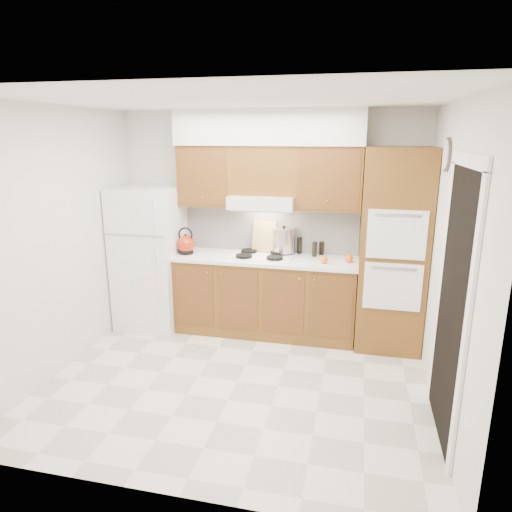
{
  "coord_description": "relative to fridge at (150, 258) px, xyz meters",
  "views": [
    {
      "loc": [
        1.06,
        -3.83,
        2.32
      ],
      "look_at": [
        0.08,
        0.45,
        1.15
      ],
      "focal_mm": 32.0,
      "sensor_mm": 36.0,
      "label": 1
    }
  ],
  "objects": [
    {
      "name": "fridge",
      "position": [
        0.0,
        0.0,
        0.0
      ],
      "size": [
        0.75,
        0.72,
        1.72
      ],
      "primitive_type": "cube",
      "color": "white",
      "rests_on": "floor"
    },
    {
      "name": "upper_cab_over_hood",
      "position": [
        1.38,
        0.19,
        1.06
      ],
      "size": [
        0.75,
        0.33,
        0.55
      ],
      "primitive_type": "cube",
      "color": "brown",
      "rests_on": "range_hood"
    },
    {
      "name": "base_cabinets",
      "position": [
        1.43,
        0.06,
        -0.41
      ],
      "size": [
        2.11,
        0.6,
        0.9
      ],
      "primitive_type": "cube",
      "color": "brown",
      "rests_on": "floor"
    },
    {
      "name": "wall_left",
      "position": [
        -0.4,
        -1.14,
        0.44
      ],
      "size": [
        0.02,
        3.0,
        2.6
      ],
      "primitive_type": "cube",
      "color": "silver",
      "rests_on": "floor"
    },
    {
      "name": "oven_cabinet",
      "position": [
        2.85,
        0.03,
        0.24
      ],
      "size": [
        0.7,
        0.65,
        2.2
      ],
      "primitive_type": "cube",
      "color": "brown",
      "rests_on": "floor"
    },
    {
      "name": "backsplash",
      "position": [
        1.43,
        0.34,
        0.36
      ],
      "size": [
        2.11,
        0.03,
        0.56
      ],
      "primitive_type": "cube",
      "color": "white",
      "rests_on": "countertop"
    },
    {
      "name": "floor",
      "position": [
        1.41,
        -1.14,
        -0.86
      ],
      "size": [
        3.6,
        3.6,
        0.0
      ],
      "primitive_type": "plane",
      "color": "beige",
      "rests_on": "ground"
    },
    {
      "name": "upper_cab_left",
      "position": [
        0.69,
        0.19,
        0.99
      ],
      "size": [
        0.63,
        0.33,
        0.7
      ],
      "primitive_type": "cube",
      "color": "brown",
      "rests_on": "wall_back"
    },
    {
      "name": "countertop",
      "position": [
        1.43,
        0.05,
        0.06
      ],
      "size": [
        2.13,
        0.62,
        0.04
      ],
      "primitive_type": "cube",
      "color": "white",
      "rests_on": "base_cabinets"
    },
    {
      "name": "cooktop",
      "position": [
        1.38,
        0.07,
        0.09
      ],
      "size": [
        0.74,
        0.5,
        0.01
      ],
      "primitive_type": "cube",
      "color": "white",
      "rests_on": "countertop"
    },
    {
      "name": "cutting_board",
      "position": [
        1.37,
        0.26,
        0.28
      ],
      "size": [
        0.29,
        0.13,
        0.38
      ],
      "primitive_type": "cube",
      "rotation": [
        -0.21,
        0.0,
        -0.12
      ],
      "color": "tan",
      "rests_on": "countertop"
    },
    {
      "name": "wall_right",
      "position": [
        3.21,
        -1.14,
        0.44
      ],
      "size": [
        0.02,
        3.0,
        2.6
      ],
      "primitive_type": "cube",
      "color": "silver",
      "rests_on": "floor"
    },
    {
      "name": "doorway",
      "position": [
        3.19,
        -1.49,
        0.19
      ],
      "size": [
        0.02,
        0.9,
        2.1
      ],
      "primitive_type": "cube",
      "color": "black",
      "rests_on": "floor"
    },
    {
      "name": "wall_back",
      "position": [
        1.41,
        0.36,
        0.44
      ],
      "size": [
        3.6,
        0.02,
        2.6
      ],
      "primitive_type": "cube",
      "color": "silver",
      "rests_on": "floor"
    },
    {
      "name": "stock_pot",
      "position": [
        1.61,
        0.24,
        0.25
      ],
      "size": [
        0.33,
        0.33,
        0.28
      ],
      "primitive_type": "cylinder",
      "rotation": [
        0.0,
        0.0,
        -0.27
      ],
      "color": "#BABABF",
      "rests_on": "cooktop"
    },
    {
      "name": "wall_clock",
      "position": [
        3.19,
        -0.59,
        1.29
      ],
      "size": [
        0.02,
        0.3,
        0.3
      ],
      "primitive_type": "cylinder",
      "rotation": [
        0.0,
        1.57,
        0.0
      ],
      "color": "#3F3833",
      "rests_on": "wall_right"
    },
    {
      "name": "condiment_b",
      "position": [
        1.98,
        0.21,
        0.17
      ],
      "size": [
        0.06,
        0.06,
        0.17
      ],
      "primitive_type": "cylinder",
      "rotation": [
        0.0,
        0.0,
        -0.03
      ],
      "color": "black",
      "rests_on": "countertop"
    },
    {
      "name": "range_hood",
      "position": [
        1.38,
        0.13,
        0.71
      ],
      "size": [
        0.75,
        0.45,
        0.15
      ],
      "primitive_type": "cube",
      "color": "silver",
      "rests_on": "wall_back"
    },
    {
      "name": "kettle",
      "position": [
        0.47,
        -0.01,
        0.2
      ],
      "size": [
        0.28,
        0.28,
        0.21
      ],
      "primitive_type": "sphere",
      "rotation": [
        0.0,
        0.0,
        -0.42
      ],
      "color": "#99250B",
      "rests_on": "countertop"
    },
    {
      "name": "orange_near",
      "position": [
        2.39,
        0.04,
        0.12
      ],
      "size": [
        0.1,
        0.1,
        0.09
      ],
      "primitive_type": "sphere",
      "rotation": [
        0.0,
        0.0,
        -0.14
      ],
      "color": "orange",
      "rests_on": "countertop"
    },
    {
      "name": "condiment_a",
      "position": [
        1.79,
        0.31,
        0.18
      ],
      "size": [
        0.06,
        0.06,
        0.2
      ],
      "primitive_type": "cylinder",
      "rotation": [
        0.0,
        0.0,
        -0.02
      ],
      "color": "black",
      "rests_on": "countertop"
    },
    {
      "name": "condiment_c",
      "position": [
        2.06,
        0.31,
        0.16
      ],
      "size": [
        0.07,
        0.07,
        0.15
      ],
      "primitive_type": "cylinder",
      "rotation": [
        0.0,
        0.0,
        -0.34
      ],
      "color": "black",
      "rests_on": "countertop"
    },
    {
      "name": "ceiling",
      "position": [
        1.41,
        -1.14,
        1.74
      ],
      "size": [
        3.6,
        3.6,
        0.0
      ],
      "primitive_type": "plane",
      "color": "white",
      "rests_on": "wall_back"
    },
    {
      "name": "orange_far",
      "position": [
        2.12,
        -0.07,
        0.12
      ],
      "size": [
        0.1,
        0.1,
        0.08
      ],
      "primitive_type": "sphere",
      "rotation": [
        0.0,
        0.0,
        -0.24
      ],
      "color": "#FF980D",
      "rests_on": "countertop"
    },
    {
      "name": "upper_cab_right",
      "position": [
        2.12,
        0.19,
        0.99
      ],
      "size": [
        0.73,
        0.33,
        0.7
      ],
      "primitive_type": "cube",
      "color": "brown",
      "rests_on": "wall_back"
    },
    {
      "name": "soffit",
      "position": [
        1.43,
        0.18,
        1.54
      ],
      "size": [
        2.13,
        0.36,
        0.4
      ],
      "primitive_type": "cube",
      "color": "silver",
      "rests_on": "wall_back"
    }
  ]
}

